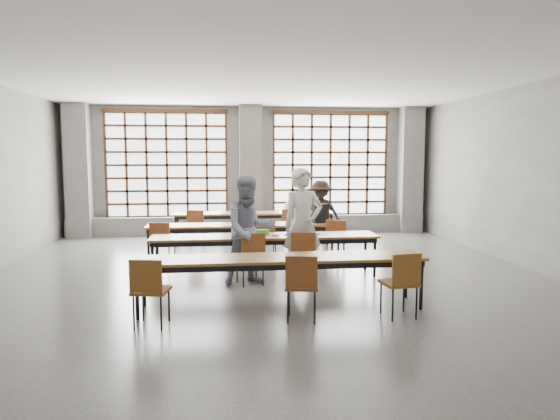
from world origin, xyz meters
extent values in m
plane|color=#494946|center=(0.00, 0.00, 0.00)|extent=(11.00, 11.00, 0.00)
plane|color=silver|center=(0.00, 0.00, 3.50)|extent=(11.00, 11.00, 0.00)
plane|color=#5A5A57|center=(0.00, 5.50, 1.75)|extent=(10.00, 0.00, 10.00)
plane|color=#5A5A57|center=(0.00, -5.50, 1.75)|extent=(10.00, 0.00, 10.00)
plane|color=#5A5A57|center=(5.00, 0.00, 1.75)|extent=(0.00, 11.00, 11.00)
cube|color=#585755|center=(-4.50, 5.22, 1.75)|extent=(0.60, 0.55, 3.50)
cube|color=#585755|center=(0.00, 5.22, 1.75)|extent=(0.60, 0.55, 3.50)
cube|color=#585755|center=(4.50, 5.22, 1.75)|extent=(0.60, 0.55, 3.50)
cube|color=white|center=(-2.25, 5.48, 1.90)|extent=(3.20, 0.02, 2.80)
cube|color=black|center=(-2.25, 5.40, 1.90)|extent=(3.20, 0.05, 2.80)
cube|color=black|center=(-2.25, 5.40, 0.45)|extent=(3.32, 0.07, 0.10)
cube|color=black|center=(-2.25, 5.40, 3.35)|extent=(3.32, 0.07, 0.10)
cube|color=white|center=(2.25, 5.48, 1.90)|extent=(3.20, 0.02, 2.80)
cube|color=black|center=(2.25, 5.40, 1.90)|extent=(3.20, 0.05, 2.80)
cube|color=black|center=(2.25, 5.40, 0.45)|extent=(3.32, 0.07, 0.10)
cube|color=black|center=(2.25, 5.40, 3.35)|extent=(3.32, 0.07, 0.10)
cube|color=#585755|center=(0.00, 5.30, 0.25)|extent=(9.80, 0.35, 0.50)
cube|color=brown|center=(0.02, 4.09, 0.71)|extent=(4.00, 0.70, 0.04)
cube|color=black|center=(0.02, 4.09, 0.65)|extent=(3.90, 0.64, 0.08)
cylinder|color=black|center=(-1.90, 3.80, 0.34)|extent=(0.05, 0.05, 0.69)
cylinder|color=black|center=(-1.90, 4.38, 0.34)|extent=(0.05, 0.05, 0.69)
cylinder|color=black|center=(1.94, 3.80, 0.34)|extent=(0.05, 0.05, 0.69)
cylinder|color=black|center=(1.94, 4.38, 0.34)|extent=(0.05, 0.05, 0.69)
cube|color=brown|center=(-0.32, 1.90, 0.71)|extent=(4.00, 0.70, 0.04)
cube|color=black|center=(-0.32, 1.90, 0.65)|extent=(3.90, 0.64, 0.08)
cylinder|color=black|center=(-2.24, 1.61, 0.34)|extent=(0.05, 0.05, 0.69)
cylinder|color=black|center=(-2.24, 2.19, 0.34)|extent=(0.05, 0.05, 0.69)
cylinder|color=black|center=(1.60, 1.61, 0.34)|extent=(0.05, 0.05, 0.69)
cylinder|color=black|center=(1.60, 2.19, 0.34)|extent=(0.05, 0.05, 0.69)
cube|color=brown|center=(-0.03, 0.34, 0.71)|extent=(4.00, 0.70, 0.04)
cube|color=black|center=(-0.03, 0.34, 0.65)|extent=(3.90, 0.64, 0.08)
cylinder|color=black|center=(-1.95, 0.05, 0.34)|extent=(0.05, 0.05, 0.69)
cylinder|color=black|center=(-1.95, 0.63, 0.34)|extent=(0.05, 0.05, 0.69)
cylinder|color=black|center=(1.89, 0.05, 0.34)|extent=(0.05, 0.05, 0.69)
cylinder|color=black|center=(1.89, 0.63, 0.34)|extent=(0.05, 0.05, 0.69)
cube|color=brown|center=(0.04, -1.59, 0.71)|extent=(4.00, 0.70, 0.04)
cube|color=black|center=(0.04, -1.59, 0.65)|extent=(3.90, 0.64, 0.08)
cylinder|color=black|center=(-1.88, -1.88, 0.34)|extent=(0.05, 0.05, 0.69)
cylinder|color=black|center=(-1.88, -1.30, 0.34)|extent=(0.05, 0.05, 0.69)
cylinder|color=black|center=(1.96, -1.88, 0.34)|extent=(0.05, 0.05, 0.69)
cylinder|color=black|center=(1.96, -1.30, 0.34)|extent=(0.05, 0.05, 0.69)
cube|color=brown|center=(-1.38, 3.54, 0.45)|extent=(0.48, 0.48, 0.04)
cube|color=brown|center=(-1.41, 3.34, 0.68)|extent=(0.40, 0.09, 0.40)
cylinder|color=black|center=(-1.38, 3.54, 0.23)|extent=(0.02, 0.02, 0.45)
cube|color=brown|center=(0.82, 3.54, 0.45)|extent=(0.45, 0.45, 0.04)
cube|color=brown|center=(0.83, 3.34, 0.68)|extent=(0.40, 0.06, 0.40)
cylinder|color=black|center=(0.82, 3.54, 0.23)|extent=(0.02, 0.02, 0.45)
cube|color=brown|center=(1.62, 3.54, 0.45)|extent=(0.49, 0.49, 0.04)
cube|color=brown|center=(1.58, 3.34, 0.68)|extent=(0.40, 0.10, 0.40)
cylinder|color=black|center=(1.62, 3.54, 0.23)|extent=(0.02, 0.02, 0.45)
cube|color=maroon|center=(-1.92, 1.35, 0.45)|extent=(0.50, 0.50, 0.04)
cube|color=maroon|center=(-1.96, 1.15, 0.68)|extent=(0.40, 0.12, 0.40)
cylinder|color=black|center=(-1.92, 1.35, 0.23)|extent=(0.02, 0.02, 0.45)
cube|color=brown|center=(0.08, 1.35, 0.45)|extent=(0.50, 0.50, 0.04)
cube|color=brown|center=(0.04, 1.15, 0.68)|extent=(0.40, 0.11, 0.40)
cylinder|color=black|center=(0.08, 1.35, 0.23)|extent=(0.02, 0.02, 0.45)
cube|color=brown|center=(1.48, 1.35, 0.45)|extent=(0.49, 0.49, 0.04)
cube|color=brown|center=(1.45, 1.15, 0.68)|extent=(0.40, 0.11, 0.40)
cylinder|color=black|center=(1.48, 1.35, 0.23)|extent=(0.02, 0.02, 0.45)
cube|color=brown|center=(-0.33, -0.21, 0.45)|extent=(0.52, 0.52, 0.04)
cube|color=brown|center=(-0.27, -0.40, 0.68)|extent=(0.39, 0.14, 0.40)
cylinder|color=black|center=(-0.33, -0.21, 0.23)|extent=(0.02, 0.02, 0.45)
cube|color=brown|center=(0.57, -0.21, 0.45)|extent=(0.48, 0.48, 0.04)
cube|color=brown|center=(0.54, -0.41, 0.68)|extent=(0.40, 0.09, 0.40)
cylinder|color=black|center=(0.57, -0.21, 0.23)|extent=(0.02, 0.02, 0.45)
cube|color=brown|center=(-1.66, -2.14, 0.45)|extent=(0.49, 0.49, 0.04)
cube|color=brown|center=(-1.70, -2.34, 0.68)|extent=(0.40, 0.10, 0.40)
cylinder|color=black|center=(-1.66, -2.14, 0.23)|extent=(0.02, 0.02, 0.45)
cube|color=brown|center=(0.24, -2.14, 0.45)|extent=(0.49, 0.49, 0.04)
cube|color=brown|center=(0.20, -2.34, 0.68)|extent=(0.40, 0.10, 0.40)
cylinder|color=black|center=(0.24, -2.14, 0.23)|extent=(0.02, 0.02, 0.45)
cube|color=brown|center=(1.54, -2.14, 0.45)|extent=(0.47, 0.47, 0.04)
cube|color=brown|center=(1.57, -2.34, 0.68)|extent=(0.40, 0.08, 0.40)
cylinder|color=black|center=(1.54, -2.14, 0.23)|extent=(0.02, 0.02, 0.45)
imported|color=silver|center=(0.57, -0.16, 0.96)|extent=(0.79, 0.62, 1.93)
imported|color=#191E4C|center=(-0.33, -0.16, 0.90)|extent=(1.01, 0.87, 1.81)
imported|color=black|center=(1.62, 3.59, 0.77)|extent=(1.13, 0.86, 1.55)
cube|color=#AFAFB4|center=(0.52, 0.39, 0.74)|extent=(0.41, 0.34, 0.02)
cube|color=black|center=(0.52, 0.38, 0.75)|extent=(0.33, 0.25, 0.00)
cube|color=#AFAFB4|center=(0.56, 0.53, 0.86)|extent=(0.37, 0.15, 0.26)
cube|color=#88A6EC|center=(0.55, 0.51, 0.83)|extent=(0.31, 0.12, 0.21)
cube|color=#B9B9BE|center=(1.37, 4.14, 0.74)|extent=(0.37, 0.27, 0.02)
cube|color=black|center=(1.37, 4.13, 0.75)|extent=(0.31, 0.19, 0.00)
cube|color=#B9B9BE|center=(1.37, 4.28, 0.86)|extent=(0.36, 0.08, 0.26)
cube|color=#90ADF9|center=(1.37, 4.27, 0.83)|extent=(0.31, 0.06, 0.21)
ellipsoid|color=silver|center=(0.92, 0.32, 0.75)|extent=(0.11, 0.08, 0.04)
cube|color=green|center=(-0.08, 0.42, 0.78)|extent=(0.25, 0.09, 0.09)
cube|color=black|center=(0.15, 0.24, 0.74)|extent=(0.13, 0.06, 0.01)
cube|color=white|center=(-0.62, 1.85, 0.73)|extent=(0.36, 0.31, 0.00)
cube|color=white|center=(-0.22, 1.90, 0.73)|extent=(0.34, 0.28, 0.00)
cube|color=black|center=(1.28, 1.95, 0.93)|extent=(0.36, 0.27, 0.40)
ellipsoid|color=white|center=(0.92, 4.14, 0.87)|extent=(0.30, 0.26, 0.29)
cube|color=#AA1E14|center=(-1.66, -2.14, 0.50)|extent=(0.21, 0.10, 0.06)
camera|label=1|loc=(-0.76, -8.37, 2.10)|focal=32.00mm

